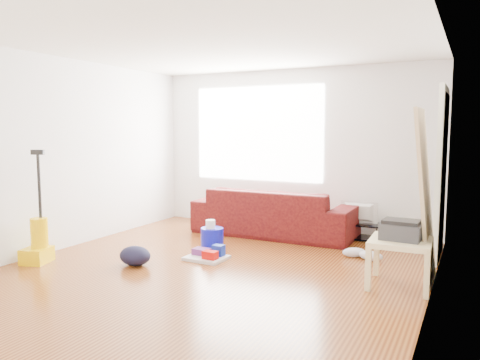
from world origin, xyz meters
The scene contains 13 objects.
room centered at (0.07, 0.15, 1.25)m, with size 4.51×5.01×2.51m.
sofa centered at (-0.07, 1.95, 0.00)m, with size 2.39×0.93×0.70m, color black.
tv_stand centered at (1.11, 2.22, 0.13)m, with size 0.64×0.37×0.24m.
tv centered at (1.11, 2.22, 0.39)m, with size 0.52×0.07×0.30m, color black.
side_table centered at (1.95, 0.36, 0.40)m, with size 0.61×0.61×0.48m.
printer centered at (1.95, 0.36, 0.58)m, with size 0.40×0.31×0.20m.
bucket centered at (-0.44, 0.74, 0.00)m, with size 0.29×0.29×0.29m, color #0D10B4.
toilet_paper centered at (-0.44, 0.70, 0.20)m, with size 0.12×0.12×0.11m, color white.
cleaning_tray centered at (-0.27, 0.34, 0.05)m, with size 0.49×0.40×0.17m.
backpack centered at (-0.90, -0.25, 0.00)m, with size 0.40×0.32×0.22m, color black.
sneakers centered at (1.40, 1.20, 0.06)m, with size 0.53×0.27×0.12m.
vacuum centered at (-2.00, -0.67, 0.25)m, with size 0.36×0.39×1.33m.
door_panel centered at (2.13, 0.71, 0.00)m, with size 0.04×0.72×1.79m, color tan.
Camera 1 is at (2.57, -4.43, 1.57)m, focal length 35.00 mm.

